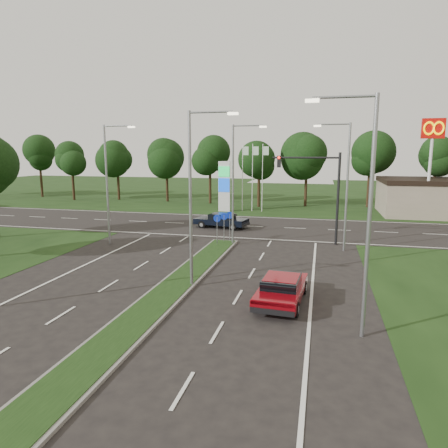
# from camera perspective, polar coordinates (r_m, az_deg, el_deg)

# --- Properties ---
(ground) EXTENTS (160.00, 160.00, 0.00)m
(ground) POSITION_cam_1_polar(r_m,az_deg,el_deg) (16.58, -14.13, -15.00)
(ground) COLOR black
(ground) RESTS_ON ground
(verge_far) EXTENTS (160.00, 50.00, 0.02)m
(verge_far) POSITION_cam_1_polar(r_m,az_deg,el_deg) (68.93, 7.64, 4.24)
(verge_far) COLOR black
(verge_far) RESTS_ON ground
(cross_road) EXTENTS (160.00, 12.00, 0.02)m
(cross_road) POSITION_cam_1_polar(r_m,az_deg,el_deg) (38.52, 2.66, -0.29)
(cross_road) COLOR black
(cross_road) RESTS_ON ground
(median_kerb) EXTENTS (2.00, 26.00, 0.12)m
(median_kerb) POSITION_cam_1_polar(r_m,az_deg,el_deg) (19.89, -8.70, -10.28)
(median_kerb) COLOR slate
(median_kerb) RESTS_ON ground
(streetlight_median_near) EXTENTS (2.53, 0.22, 9.00)m
(streetlight_median_near) POSITION_cam_1_polar(r_m,az_deg,el_deg) (20.27, -4.30, 4.78)
(streetlight_median_near) COLOR gray
(streetlight_median_near) RESTS_ON ground
(streetlight_median_far) EXTENTS (2.53, 0.22, 9.00)m
(streetlight_median_far) POSITION_cam_1_polar(r_m,az_deg,el_deg) (29.91, 1.65, 6.52)
(streetlight_median_far) COLOR gray
(streetlight_median_far) RESTS_ON ground
(streetlight_left_far) EXTENTS (2.53, 0.22, 9.00)m
(streetlight_left_far) POSITION_cam_1_polar(r_m,az_deg,el_deg) (31.38, -16.10, 6.30)
(streetlight_left_far) COLOR gray
(streetlight_left_far) RESTS_ON ground
(streetlight_right_far) EXTENTS (2.53, 0.22, 9.00)m
(streetlight_right_far) POSITION_cam_1_polar(r_m,az_deg,el_deg) (29.29, 16.83, 6.02)
(streetlight_right_far) COLOR gray
(streetlight_right_far) RESTS_ON ground
(streetlight_right_near) EXTENTS (2.53, 0.22, 9.00)m
(streetlight_right_near) POSITION_cam_1_polar(r_m,az_deg,el_deg) (15.39, 19.42, 2.54)
(streetlight_right_near) COLOR gray
(streetlight_right_near) RESTS_ON ground
(traffic_signal) EXTENTS (5.10, 0.42, 7.00)m
(traffic_signal) POSITION_cam_1_polar(r_m,az_deg,el_deg) (31.27, 13.65, 5.62)
(traffic_signal) COLOR black
(traffic_signal) RESTS_ON ground
(median_signs) EXTENTS (1.16, 1.76, 2.38)m
(median_signs) POSITION_cam_1_polar(r_m,az_deg,el_deg) (30.91, -0.04, 0.36)
(median_signs) COLOR gray
(median_signs) RESTS_ON ground
(gas_pylon) EXTENTS (5.80, 1.26, 8.00)m
(gas_pylon) POSITION_cam_1_polar(r_m,az_deg,el_deg) (47.69, 0.31, 5.60)
(gas_pylon) COLOR silver
(gas_pylon) RESTS_ON ground
(mcdonalds_sign) EXTENTS (2.20, 0.47, 10.40)m
(mcdonalds_sign) POSITION_cam_1_polar(r_m,az_deg,el_deg) (46.44, 27.59, 10.27)
(mcdonalds_sign) COLOR silver
(mcdonalds_sign) RESTS_ON ground
(tree_left_far) EXTENTS (5.20, 5.20, 8.86)m
(tree_left_far) POSITION_cam_1_polar(r_m,az_deg,el_deg) (37.00, -29.38, 7.53)
(tree_left_far) COLOR black
(tree_left_far) RESTS_ON ground
(treeline_far) EXTENTS (6.00, 6.00, 9.90)m
(treeline_far) POSITION_cam_1_polar(r_m,az_deg,el_deg) (53.60, 6.16, 9.93)
(treeline_far) COLOR black
(treeline_far) RESTS_ON ground
(red_sedan) EXTENTS (2.23, 4.81, 1.29)m
(red_sedan) POSITION_cam_1_polar(r_m,az_deg,el_deg) (19.13, 8.23, -9.09)
(red_sedan) COLOR maroon
(red_sedan) RESTS_ON ground
(navy_sedan) EXTENTS (5.17, 2.79, 1.35)m
(navy_sedan) POSITION_cam_1_polar(r_m,az_deg,el_deg) (37.42, -0.38, 0.53)
(navy_sedan) COLOR black
(navy_sedan) RESTS_ON ground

